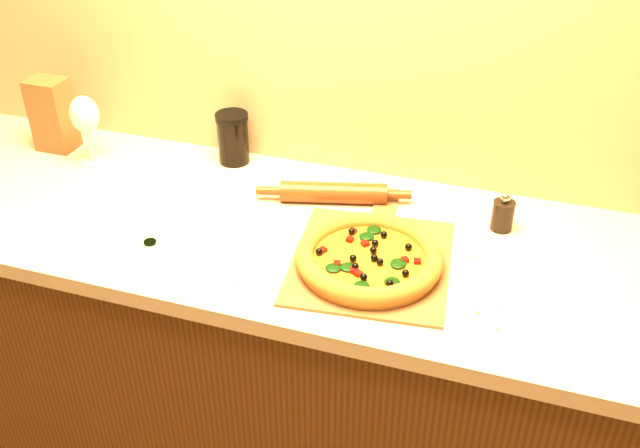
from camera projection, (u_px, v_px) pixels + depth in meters
The scene contains 10 objects.
cabinet at pixel (307, 372), 1.96m from camera, with size 2.80×0.65×0.86m, color #49260F.
countertop at pixel (305, 237), 1.71m from camera, with size 2.84×0.68×0.04m, color #BCAC93.
pizza_peel at pixel (372, 258), 1.60m from camera, with size 0.38×0.54×0.01m.
pizza at pixel (369, 258), 1.56m from camera, with size 0.32×0.32×0.05m.
bottle_cap at pixel (150, 242), 1.65m from camera, with size 0.03×0.03×0.01m, color black.
pepper_grinder at pixel (503, 214), 1.68m from camera, with size 0.05×0.05×0.10m.
rolling_pin at pixel (334, 193), 1.79m from camera, with size 0.38×0.12×0.05m.
wine_glass at pixel (85, 116), 1.91m from camera, with size 0.08×0.08×0.20m.
paper_bag at pixel (53, 115), 2.00m from camera, with size 0.10×0.08×0.21m, color brown.
dark_jar at pixel (233, 138), 1.95m from camera, with size 0.09×0.09×0.14m.
Camera 1 is at (0.48, 0.10, 1.84)m, focal length 40.00 mm.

